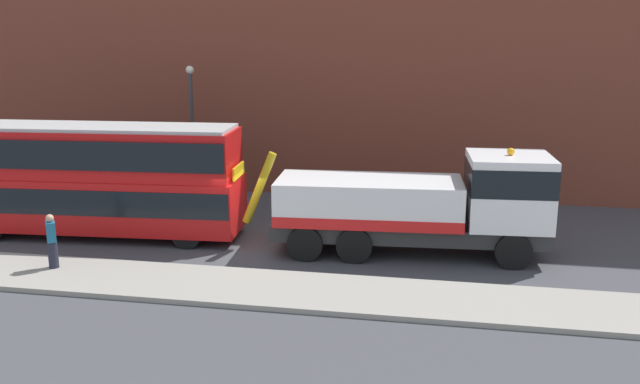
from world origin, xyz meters
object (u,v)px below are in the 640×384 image
at_px(recovery_tow_truck, 423,203).
at_px(pedestrian_onlooker, 52,242).
at_px(double_decker_bus, 89,176).
at_px(street_lamp, 192,121).

height_order(recovery_tow_truck, pedestrian_onlooker, recovery_tow_truck).
relative_size(double_decker_bus, pedestrian_onlooker, 6.53).
bearing_deg(pedestrian_onlooker, street_lamp, 49.99).
relative_size(recovery_tow_truck, pedestrian_onlooker, 5.97).
xyz_separation_m(recovery_tow_truck, pedestrian_onlooker, (-11.15, -3.85, -0.77)).
bearing_deg(pedestrian_onlooker, double_decker_bus, 66.43).
xyz_separation_m(double_decker_bus, pedestrian_onlooker, (0.77, -3.82, -1.25)).
xyz_separation_m(double_decker_bus, street_lamp, (1.64, 6.11, 1.24)).
relative_size(pedestrian_onlooker, street_lamp, 0.29).
bearing_deg(street_lamp, pedestrian_onlooker, -94.99).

